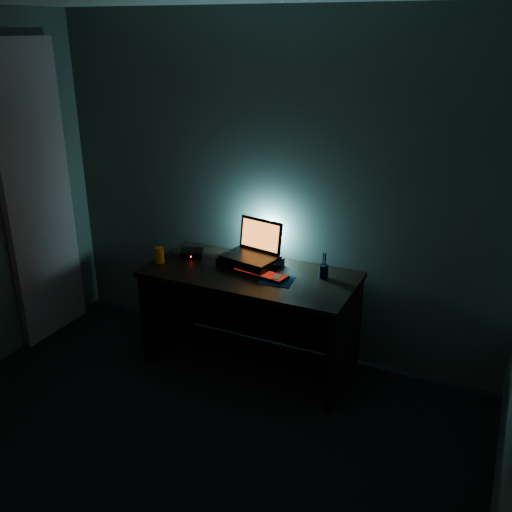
{
  "coord_description": "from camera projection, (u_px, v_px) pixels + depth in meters",
  "views": [
    {
      "loc": [
        1.59,
        -1.7,
        2.36
      ],
      "look_at": [
        0.07,
        1.57,
        0.9
      ],
      "focal_mm": 40.0,
      "sensor_mm": 36.0,
      "label": 1
    }
  ],
  "objects": [
    {
      "name": "mouse",
      "position": [
        277.0,
        278.0,
        3.88
      ],
      "size": [
        0.06,
        0.09,
        0.03
      ],
      "primitive_type": "cube",
      "rotation": [
        0.0,
        0.0,
        0.11
      ],
      "color": "#9A999E",
      "rests_on": "mousepad"
    },
    {
      "name": "juice_glass",
      "position": [
        159.0,
        255.0,
        4.17
      ],
      "size": [
        0.09,
        0.09,
        0.12
      ],
      "primitive_type": "cylinder",
      "rotation": [
        0.0,
        0.0,
        0.4
      ],
      "color": "orange",
      "rests_on": "desk"
    },
    {
      "name": "laptop",
      "position": [
        254.0,
        248.0,
        4.12
      ],
      "size": [
        0.42,
        0.35,
        0.26
      ],
      "rotation": [
        0.0,
        0.0,
        -0.2
      ],
      "color": "black",
      "rests_on": "riser"
    },
    {
      "name": "pen_cup",
      "position": [
        323.0,
        271.0,
        3.92
      ],
      "size": [
        0.08,
        0.08,
        0.09
      ],
      "primitive_type": "cylinder",
      "rotation": [
        0.0,
        0.0,
        0.23
      ],
      "color": "black",
      "rests_on": "desk"
    },
    {
      "name": "router",
      "position": [
        192.0,
        253.0,
        4.28
      ],
      "size": [
        0.2,
        0.18,
        0.05
      ],
      "rotation": [
        0.0,
        0.0,
        0.4
      ],
      "color": "black",
      "rests_on": "desk"
    },
    {
      "name": "desk",
      "position": [
        253.0,
        302.0,
        4.16
      ],
      "size": [
        1.5,
        0.7,
        0.75
      ],
      "color": "black",
      "rests_on": "ground"
    },
    {
      "name": "curtain",
      "position": [
        38.0,
        196.0,
        4.37
      ],
      "size": [
        0.06,
        0.65,
        2.3
      ],
      "primitive_type": "cube",
      "color": "beige",
      "rests_on": "ground"
    },
    {
      "name": "mousepad",
      "position": [
        277.0,
        280.0,
        3.89
      ],
      "size": [
        0.24,
        0.22,
        0.0
      ],
      "primitive_type": "cube",
      "rotation": [
        0.0,
        0.0,
        0.11
      ],
      "color": "navy",
      "rests_on": "desk"
    },
    {
      "name": "riser",
      "position": [
        250.0,
        262.0,
        4.12
      ],
      "size": [
        0.45,
        0.37,
        0.06
      ],
      "primitive_type": "cube",
      "rotation": [
        0.0,
        0.0,
        -0.2
      ],
      "color": "black",
      "rests_on": "desk"
    },
    {
      "name": "keyboard",
      "position": [
        260.0,
        274.0,
        3.96
      ],
      "size": [
        0.42,
        0.2,
        0.02
      ],
      "rotation": [
        0.0,
        0.0,
        -0.17
      ],
      "color": "black",
      "rests_on": "desk"
    },
    {
      "name": "room",
      "position": [
        89.0,
        302.0,
        2.47
      ],
      "size": [
        3.5,
        4.0,
        2.5
      ],
      "color": "black",
      "rests_on": "ground"
    }
  ]
}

